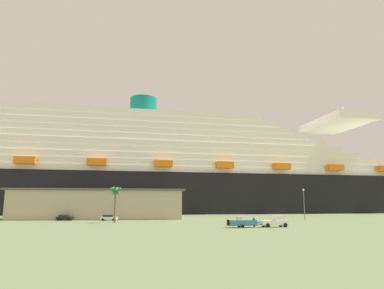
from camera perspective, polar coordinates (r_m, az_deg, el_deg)
name	(u,v)px	position (r m, az deg, el deg)	size (l,w,h in m)	color
ground_plane	(172,217)	(120.88, -3.36, -12.02)	(600.00, 600.00, 0.00)	#66754C
cruise_ship	(209,176)	(171.61, 2.89, -5.19)	(284.56, 66.50, 65.19)	black
terminal_building	(102,204)	(116.53, -14.83, -9.56)	(52.84, 27.67, 9.08)	#B7A88C
pickup_truck	(275,222)	(72.56, 13.67, -12.40)	(5.81, 2.84, 2.20)	white
small_boat_on_trailer	(245,223)	(70.03, 8.88, -12.73)	(7.56, 2.71, 2.15)	#595960
palm_tree	(116,194)	(87.72, -12.63, -8.00)	(3.11, 3.00, 8.79)	brown
street_lamp	(304,200)	(103.87, 18.15, -8.78)	(0.56, 0.56, 8.85)	slate
parked_car_white_van	(109,218)	(99.52, -13.71, -11.76)	(4.70, 2.43, 1.58)	white
parked_car_red_hatchback	(107,216)	(108.65, -13.93, -11.56)	(4.83, 2.61, 1.58)	red
parked_car_silver_sedan	(32,216)	(115.99, -25.17, -10.81)	(4.61, 2.49, 1.58)	silver
parked_car_black_coupe	(64,218)	(103.86, -20.49, -11.33)	(4.56, 2.60, 1.58)	black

